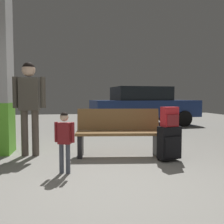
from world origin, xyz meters
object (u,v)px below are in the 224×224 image
Objects in this scene: backpack_bright at (170,117)px; child at (64,136)px; bench at (119,132)px; suitcase at (169,143)px; adult at (29,98)px; parked_car_near at (143,105)px.

child is at bearing -167.48° from backpack_bright.
bench is 0.97m from suitcase.
backpack_bright is at bearing 12.52° from child.
adult is at bearing 161.99° from suitcase.
backpack_bright reaches higher than bench.
bench is 1.80m from adult.
parked_car_near reaches higher than bench.
backpack_bright is 5.39m from parked_car_near.
bench is 0.94× the size of adult.
parked_car_near is (1.11, 5.27, 0.03)m from backpack_bright.
bench is at bearing 145.15° from backpack_bright.
backpack_bright reaches higher than suitcase.
bench is 0.39× the size of parked_car_near.
parked_car_near is at bearing 68.06° from bench.
child is 6.36m from parked_car_near.
parked_car_near reaches higher than child.
backpack_bright is (0.00, -0.00, 0.45)m from suitcase.
parked_car_near reaches higher than suitcase.
child is 0.21× the size of parked_car_near.
suitcase is (0.79, -0.55, -0.12)m from bench.
adult is (-2.46, 0.80, 0.32)m from backpack_bright.
adult is at bearing 119.60° from child.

